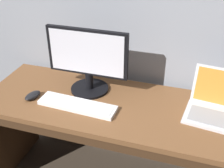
{
  "coord_description": "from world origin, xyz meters",
  "views": [
    {
      "loc": [
        0.3,
        -1.38,
        1.75
      ],
      "look_at": [
        -0.13,
        0.0,
        0.87
      ],
      "focal_mm": 45.45,
      "sensor_mm": 36.0,
      "label": 1
    }
  ],
  "objects_px": {
    "external_monitor": "(88,60)",
    "wired_keyboard": "(77,105)",
    "laptop_silver": "(217,106)",
    "computer_mouse": "(33,95)"
  },
  "relations": [
    {
      "from": "wired_keyboard",
      "to": "laptop_silver",
      "type": "bearing_deg",
      "value": 12.44
    },
    {
      "from": "laptop_silver",
      "to": "wired_keyboard",
      "type": "height_order",
      "value": "laptop_silver"
    },
    {
      "from": "laptop_silver",
      "to": "external_monitor",
      "type": "bearing_deg",
      "value": 178.78
    },
    {
      "from": "laptop_silver",
      "to": "computer_mouse",
      "type": "xyz_separation_m",
      "value": [
        -1.11,
        -0.17,
        -0.04
      ]
    },
    {
      "from": "external_monitor",
      "to": "wired_keyboard",
      "type": "xyz_separation_m",
      "value": [
        -0.0,
        -0.19,
        -0.21
      ]
    },
    {
      "from": "laptop_silver",
      "to": "wired_keyboard",
      "type": "distance_m",
      "value": 0.82
    },
    {
      "from": "laptop_silver",
      "to": "computer_mouse",
      "type": "distance_m",
      "value": 1.13
    },
    {
      "from": "external_monitor",
      "to": "computer_mouse",
      "type": "distance_m",
      "value": 0.42
    },
    {
      "from": "laptop_silver",
      "to": "external_monitor",
      "type": "distance_m",
      "value": 0.82
    },
    {
      "from": "laptop_silver",
      "to": "wired_keyboard",
      "type": "bearing_deg",
      "value": -167.56
    }
  ]
}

